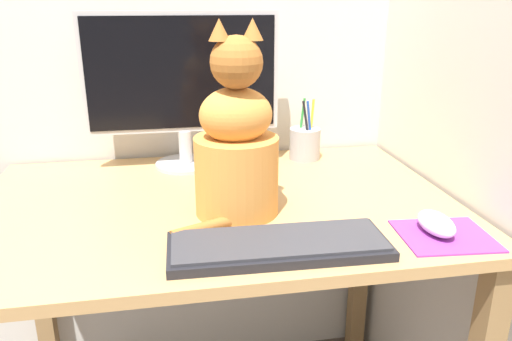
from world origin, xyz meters
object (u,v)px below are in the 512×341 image
at_px(monitor, 182,82).
at_px(cat, 236,146).
at_px(computer_mouse_right, 436,223).
at_px(keyboard, 278,245).
at_px(pen_cup, 305,143).

height_order(monitor, cat, monitor).
bearing_deg(computer_mouse_right, keyboard, -177.94).
bearing_deg(pen_cup, computer_mouse_right, -76.85).
bearing_deg(keyboard, computer_mouse_right, 3.76).
bearing_deg(monitor, pen_cup, 0.52).
bearing_deg(cat, keyboard, -78.28).
bearing_deg(cat, monitor, 101.96).
bearing_deg(monitor, keyboard, -74.85).
relative_size(computer_mouse_right, pen_cup, 0.61).
height_order(monitor, pen_cup, monitor).
bearing_deg(pen_cup, cat, -125.60).
distance_m(keyboard, pen_cup, 0.58).
bearing_deg(computer_mouse_right, cat, 154.62).
relative_size(monitor, pen_cup, 2.95).
height_order(keyboard, cat, cat).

